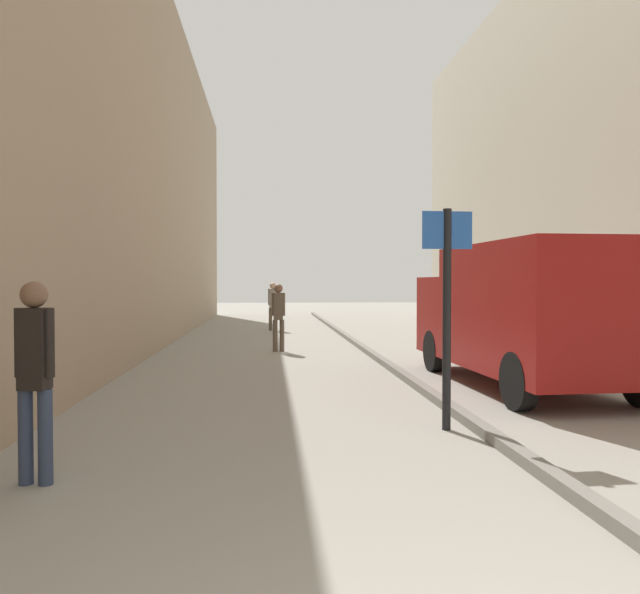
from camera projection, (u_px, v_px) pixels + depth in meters
name	position (u px, v px, depth m)	size (l,w,h in m)	color
ground_plane	(307.00, 361.00, 13.74)	(80.00, 80.00, 0.00)	gray
building_facade_left	(61.00, 129.00, 13.18)	(3.30, 40.00, 10.03)	gray
kerb_strip	(377.00, 357.00, 13.87)	(0.16, 40.00, 0.12)	slate
pedestrian_main_foreground	(273.00, 303.00, 22.38)	(0.34, 0.23, 1.74)	brown
pedestrian_mid_block	(35.00, 368.00, 5.29)	(0.34, 0.23, 1.75)	#2D3851
pedestrian_far_crossing	(278.00, 313.00, 15.51)	(0.34, 0.22, 1.70)	brown
delivery_van	(523.00, 311.00, 10.27)	(2.22, 5.41, 2.34)	maroon
street_sign_post	(447.00, 299.00, 7.25)	(0.60, 0.10, 2.60)	black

